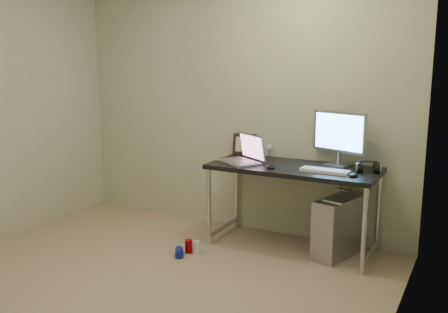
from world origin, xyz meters
The scene contains 18 objects.
floor centered at (0.00, 0.00, 0.00)m, with size 3.50×3.50×0.00m, color tan.
wall_back centered at (0.00, 1.75, 1.25)m, with size 3.50×0.02×2.50m, color beige.
wall_right centered at (1.75, 0.00, 1.25)m, with size 0.02×3.50×2.50m, color beige.
desk centered at (0.72, 1.43, 0.66)m, with size 1.46×0.64×0.75m.
tower_computer centered at (1.13, 1.43, 0.26)m, with size 0.34×0.53×0.55m.
cable_a centered at (1.08, 1.70, 0.40)m, with size 0.01×0.01×0.70m, color black.
cable_b centered at (1.17, 1.68, 0.38)m, with size 0.01×0.01×0.72m, color black.
can_red centered at (-0.03, 0.89, 0.06)m, with size 0.06×0.06×0.12m, color #AA040C.
can_white centered at (0.04, 0.90, 0.06)m, with size 0.06×0.06×0.12m, color white.
can_blue centered at (-0.06, 0.78, 0.04)m, with size 0.07×0.07×0.13m, color #131DA3.
laptop centered at (0.27, 1.36, 0.81)m, with size 0.47×0.45×0.25m.
monitor centered at (1.05, 1.62, 1.03)m, with size 0.49×0.20×0.48m.
keyboard centered at (1.03, 1.33, 0.76)m, with size 0.40×0.13×0.02m, color white.
mouse_right centered at (1.28, 1.28, 0.77)m, with size 0.07×0.11×0.04m, color black.
mouse_left centered at (0.57, 1.27, 0.77)m, with size 0.07×0.12×0.04m, color black.
headphones centered at (1.34, 1.49, 0.78)m, with size 0.21×0.12×0.12m.
picture_frame centered at (0.12, 1.72, 0.85)m, with size 0.26×0.03×0.20m, color black.
webcam centered at (0.37, 1.71, 0.84)m, with size 0.05×0.04×0.12m.
Camera 1 is at (2.17, -2.61, 1.67)m, focal length 40.00 mm.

